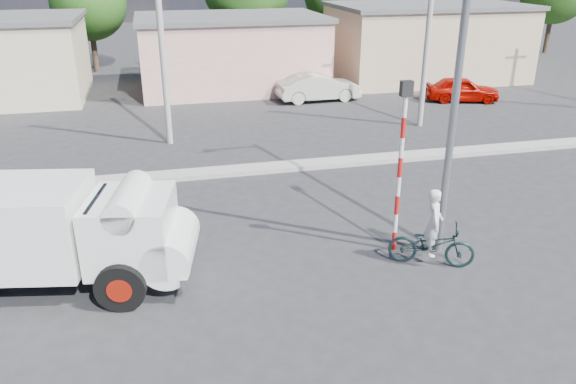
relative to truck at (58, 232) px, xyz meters
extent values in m
plane|color=#2B2B2D|center=(4.80, -1.68, -1.35)|extent=(120.00, 120.00, 0.00)
cube|color=#99968E|center=(4.80, 6.32, -1.27)|extent=(40.00, 0.80, 0.16)
cylinder|color=black|center=(1.30, -1.31, -0.81)|extent=(1.12, 0.52, 1.08)
cylinder|color=#A4190B|center=(1.30, -1.31, -0.81)|extent=(0.59, 0.45, 0.53)
cylinder|color=black|center=(1.69, 0.72, -0.81)|extent=(1.12, 0.52, 1.08)
cylinder|color=#A4190B|center=(1.69, 0.72, -0.81)|extent=(0.59, 0.45, 0.53)
cube|color=black|center=(-0.25, 0.05, -0.73)|extent=(4.70, 2.12, 0.18)
cube|color=white|center=(-1.12, 0.22, 0.18)|extent=(3.90, 2.81, 1.82)
cube|color=white|center=(1.59, -0.31, 0.03)|extent=(2.13, 2.32, 1.53)
cylinder|color=white|center=(2.41, -0.47, -0.42)|extent=(1.45, 2.19, 1.08)
cylinder|color=white|center=(1.59, -0.31, 0.72)|extent=(1.06, 2.12, 0.69)
cube|color=silver|center=(2.80, -0.55, -0.81)|extent=(0.54, 2.11, 0.28)
cube|color=black|center=(0.91, -0.18, 0.47)|extent=(0.40, 1.66, 0.69)
imported|color=#152A2A|center=(8.55, -1.10, -0.81)|extent=(2.16, 1.51, 1.08)
imported|color=white|center=(8.55, -1.10, -0.51)|extent=(0.62, 0.72, 1.68)
imported|color=beige|center=(10.72, 15.97, -0.64)|extent=(4.39, 1.69, 1.43)
imported|color=#A40800|center=(17.98, 14.10, -0.72)|extent=(4.01, 2.48, 1.27)
cylinder|color=red|center=(8.00, -0.18, -1.10)|extent=(0.11, 0.11, 0.50)
cylinder|color=white|center=(8.00, -0.18, -0.60)|extent=(0.11, 0.11, 0.50)
cylinder|color=red|center=(8.00, -0.18, -0.10)|extent=(0.11, 0.11, 0.50)
cylinder|color=white|center=(8.00, -0.18, 0.40)|extent=(0.11, 0.11, 0.50)
cylinder|color=red|center=(8.00, -0.18, 0.90)|extent=(0.11, 0.11, 0.50)
cylinder|color=white|center=(8.00, -0.18, 1.40)|extent=(0.11, 0.11, 0.50)
cylinder|color=red|center=(8.00, -0.18, 1.90)|extent=(0.11, 0.11, 0.50)
cylinder|color=white|center=(8.00, -0.18, 2.40)|extent=(0.11, 0.11, 0.50)
cube|color=black|center=(8.00, -0.18, 2.83)|extent=(0.28, 0.18, 0.36)
cylinder|color=slate|center=(9.10, -0.48, 3.15)|extent=(0.18, 0.18, 9.00)
cube|color=#DEA298|center=(6.80, 20.32, 0.55)|extent=(10.00, 7.00, 3.80)
cube|color=#59595B|center=(6.80, 20.32, 2.57)|extent=(10.30, 7.30, 0.24)
cube|color=tan|center=(18.80, 20.32, 0.75)|extent=(11.00, 7.00, 4.20)
cube|color=#59595B|center=(18.80, 20.32, 2.97)|extent=(11.30, 7.30, 0.24)
cylinder|color=#38281E|center=(-1.20, 27.32, 0.38)|extent=(0.36, 0.36, 3.47)
sphere|color=#376B20|center=(-1.20, 27.32, 2.99)|extent=(4.71, 4.71, 4.71)
cylinder|color=#38281E|center=(8.80, 26.32, 0.75)|extent=(0.36, 0.36, 4.20)
cylinder|color=#38281E|center=(15.80, 28.32, 0.47)|extent=(0.36, 0.36, 3.64)
cylinder|color=#38281E|center=(24.80, 26.32, 0.83)|extent=(0.36, 0.36, 4.37)
cylinder|color=#38281E|center=(32.80, 27.32, 0.55)|extent=(0.36, 0.36, 3.81)
cylinder|color=#99968E|center=(2.80, 10.32, 2.65)|extent=(0.24, 0.24, 8.00)
cylinder|color=#99968E|center=(13.80, 10.32, 2.65)|extent=(0.24, 0.24, 8.00)
camera|label=1|loc=(2.35, -11.98, 5.60)|focal=35.00mm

